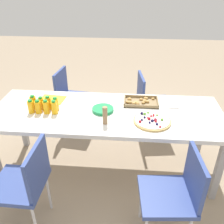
{
  "coord_description": "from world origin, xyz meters",
  "views": [
    {
      "loc": [
        0.23,
        -2.08,
        1.93
      ],
      "look_at": [
        0.06,
        -0.04,
        0.75
      ],
      "focal_mm": 39.52,
      "sensor_mm": 36.0,
      "label": 1
    }
  ],
  "objects_px": {
    "party_table": "(106,117)",
    "cardboard_tube": "(105,115)",
    "napkin_stack": "(170,105)",
    "juice_bottle_0": "(31,107)",
    "juice_bottle_2": "(46,107)",
    "paper_folder": "(52,99)",
    "juice_bottle_1": "(38,107)",
    "juice_bottle_6": "(48,103)",
    "juice_bottle_3": "(54,107)",
    "juice_bottle_7": "(56,104)",
    "chair_far_left": "(70,95)",
    "chair_near_left": "(26,181)",
    "fruit_pizza": "(152,120)",
    "plate_stack": "(103,109)",
    "snack_tray": "(140,102)",
    "chair_near_right": "(176,191)",
    "juice_bottle_5": "(41,103)",
    "chair_far_right": "(149,100)",
    "juice_bottle_4": "(33,103)"
  },
  "relations": [
    {
      "from": "party_table",
      "to": "cardboard_tube",
      "type": "distance_m",
      "value": 0.26
    },
    {
      "from": "party_table",
      "to": "napkin_stack",
      "type": "height_order",
      "value": "napkin_stack"
    },
    {
      "from": "juice_bottle_0",
      "to": "party_table",
      "type": "bearing_deg",
      "value": 6.34
    },
    {
      "from": "juice_bottle_2",
      "to": "paper_folder",
      "type": "xyz_separation_m",
      "value": [
        -0.03,
        0.28,
        -0.06
      ]
    },
    {
      "from": "juice_bottle_1",
      "to": "cardboard_tube",
      "type": "bearing_deg",
      "value": -11.77
    },
    {
      "from": "juice_bottle_1",
      "to": "juice_bottle_6",
      "type": "height_order",
      "value": "juice_bottle_6"
    },
    {
      "from": "juice_bottle_3",
      "to": "juice_bottle_7",
      "type": "relative_size",
      "value": 1.02
    },
    {
      "from": "chair_far_left",
      "to": "chair_near_left",
      "type": "height_order",
      "value": "same"
    },
    {
      "from": "juice_bottle_1",
      "to": "juice_bottle_2",
      "type": "relative_size",
      "value": 0.97
    },
    {
      "from": "fruit_pizza",
      "to": "plate_stack",
      "type": "bearing_deg",
      "value": 160.84
    },
    {
      "from": "party_table",
      "to": "snack_tray",
      "type": "bearing_deg",
      "value": 31.33
    },
    {
      "from": "juice_bottle_3",
      "to": "plate_stack",
      "type": "bearing_deg",
      "value": 10.88
    },
    {
      "from": "chair_near_right",
      "to": "juice_bottle_1",
      "type": "relative_size",
      "value": 6.1
    },
    {
      "from": "juice_bottle_5",
      "to": "fruit_pizza",
      "type": "height_order",
      "value": "juice_bottle_5"
    },
    {
      "from": "chair_near_right",
      "to": "juice_bottle_3",
      "type": "distance_m",
      "value": 1.31
    },
    {
      "from": "chair_near_right",
      "to": "juice_bottle_1",
      "type": "xyz_separation_m",
      "value": [
        -1.25,
        0.68,
        0.29
      ]
    },
    {
      "from": "juice_bottle_0",
      "to": "cardboard_tube",
      "type": "relative_size",
      "value": 0.81
    },
    {
      "from": "juice_bottle_1",
      "to": "juice_bottle_7",
      "type": "relative_size",
      "value": 0.99
    },
    {
      "from": "party_table",
      "to": "paper_folder",
      "type": "height_order",
      "value": "paper_folder"
    },
    {
      "from": "juice_bottle_3",
      "to": "fruit_pizza",
      "type": "xyz_separation_m",
      "value": [
        0.93,
        -0.08,
        -0.05
      ]
    },
    {
      "from": "chair_near_left",
      "to": "juice_bottle_6",
      "type": "xyz_separation_m",
      "value": [
        -0.02,
        0.74,
        0.29
      ]
    },
    {
      "from": "chair_far_right",
      "to": "juice_bottle_4",
      "type": "height_order",
      "value": "juice_bottle_4"
    },
    {
      "from": "juice_bottle_4",
      "to": "napkin_stack",
      "type": "relative_size",
      "value": 0.99
    },
    {
      "from": "chair_near_right",
      "to": "chair_near_left",
      "type": "distance_m",
      "value": 1.16
    },
    {
      "from": "napkin_stack",
      "to": "cardboard_tube",
      "type": "relative_size",
      "value": 0.89
    },
    {
      "from": "chair_far_right",
      "to": "juice_bottle_4",
      "type": "bearing_deg",
      "value": -66.7
    },
    {
      "from": "juice_bottle_5",
      "to": "juice_bottle_1",
      "type": "bearing_deg",
      "value": -93.87
    },
    {
      "from": "juice_bottle_1",
      "to": "juice_bottle_6",
      "type": "bearing_deg",
      "value": 45.12
    },
    {
      "from": "chair_far_right",
      "to": "chair_near_right",
      "type": "bearing_deg",
      "value": -3.31
    },
    {
      "from": "napkin_stack",
      "to": "cardboard_tube",
      "type": "distance_m",
      "value": 0.75
    },
    {
      "from": "juice_bottle_5",
      "to": "plate_stack",
      "type": "xyz_separation_m",
      "value": [
        0.61,
        0.01,
        -0.05
      ]
    },
    {
      "from": "fruit_pizza",
      "to": "snack_tray",
      "type": "bearing_deg",
      "value": 105.77
    },
    {
      "from": "juice_bottle_6",
      "to": "juice_bottle_7",
      "type": "bearing_deg",
      "value": -5.64
    },
    {
      "from": "fruit_pizza",
      "to": "paper_folder",
      "type": "xyz_separation_m",
      "value": [
        -1.04,
        0.36,
        -0.01
      ]
    },
    {
      "from": "chair_near_left",
      "to": "juice_bottle_3",
      "type": "height_order",
      "value": "juice_bottle_3"
    },
    {
      "from": "juice_bottle_3",
      "to": "chair_near_left",
      "type": "bearing_deg",
      "value": -95.8
    },
    {
      "from": "party_table",
      "to": "snack_tray",
      "type": "distance_m",
      "value": 0.4
    },
    {
      "from": "chair_near_right",
      "to": "snack_tray",
      "type": "xyz_separation_m",
      "value": [
        -0.26,
        0.96,
        0.24
      ]
    },
    {
      "from": "chair_far_right",
      "to": "plate_stack",
      "type": "distance_m",
      "value": 0.91
    },
    {
      "from": "chair_near_right",
      "to": "juice_bottle_6",
      "type": "distance_m",
      "value": 1.42
    },
    {
      "from": "juice_bottle_1",
      "to": "juice_bottle_5",
      "type": "xyz_separation_m",
      "value": [
        0.0,
        0.07,
        -0.0
      ]
    },
    {
      "from": "chair_far_left",
      "to": "cardboard_tube",
      "type": "relative_size",
      "value": 4.94
    },
    {
      "from": "chair_near_left",
      "to": "juice_bottle_0",
      "type": "bearing_deg",
      "value": 14.97
    },
    {
      "from": "chair_far_left",
      "to": "napkin_stack",
      "type": "height_order",
      "value": "chair_far_left"
    },
    {
      "from": "chair_near_right",
      "to": "juice_bottle_7",
      "type": "xyz_separation_m",
      "value": [
        -1.1,
        0.74,
        0.29
      ]
    },
    {
      "from": "juice_bottle_0",
      "to": "juice_bottle_7",
      "type": "bearing_deg",
      "value": 17.44
    },
    {
      "from": "juice_bottle_5",
      "to": "cardboard_tube",
      "type": "height_order",
      "value": "cardboard_tube"
    },
    {
      "from": "juice_bottle_5",
      "to": "chair_far_left",
      "type": "bearing_deg",
      "value": 83.91
    },
    {
      "from": "juice_bottle_0",
      "to": "chair_far_left",
      "type": "bearing_deg",
      "value": 79.57
    },
    {
      "from": "chair_far_left",
      "to": "juice_bottle_3",
      "type": "bearing_deg",
      "value": 11.48
    }
  ]
}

